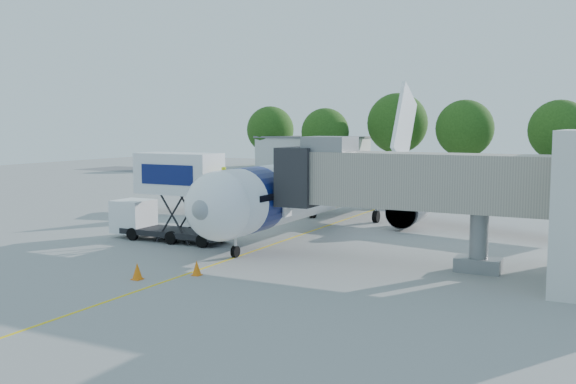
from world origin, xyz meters
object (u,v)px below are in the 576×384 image
at_px(aircraft, 334,184).
at_px(ground_tug, 187,300).
at_px(catering_hiloader, 171,197).
at_px(jet_bridge, 391,181).

bearing_deg(aircraft, ground_tug, -79.67).
relative_size(aircraft, catering_hiloader, 4.44).
bearing_deg(ground_tug, aircraft, 125.18).
relative_size(aircraft, jet_bridge, 2.71).
bearing_deg(aircraft, catering_hiloader, -119.41).
distance_m(aircraft, catering_hiloader, 12.77).
height_order(aircraft, catering_hiloader, aircraft).
bearing_deg(catering_hiloader, aircraft, 60.59).
bearing_deg(ground_tug, catering_hiloader, 154.44).
xyz_separation_m(catering_hiloader, ground_tug, (10.65, -12.87, -2.00)).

